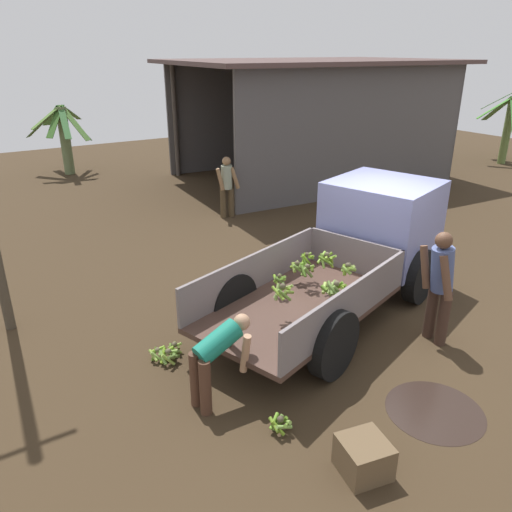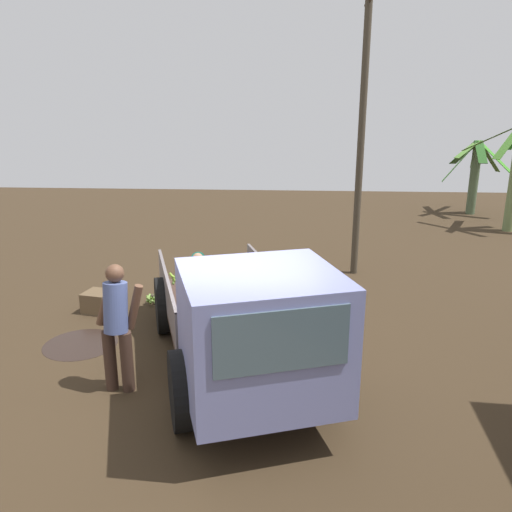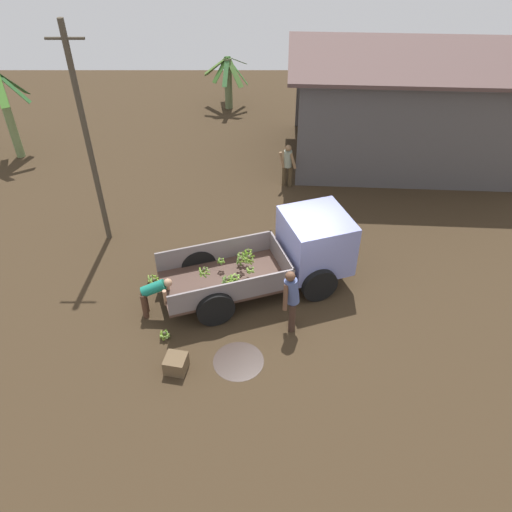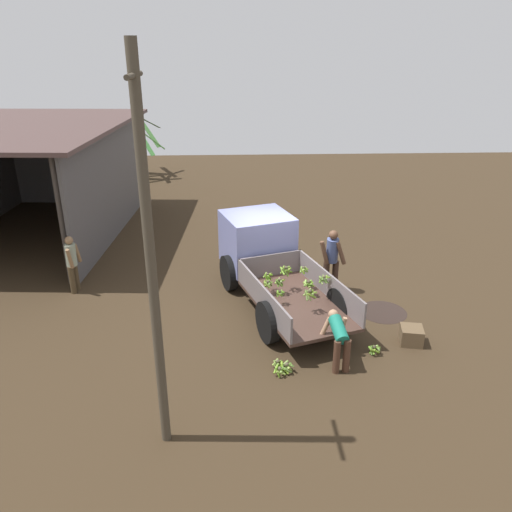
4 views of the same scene
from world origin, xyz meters
The scene contains 12 objects.
ground centered at (0.00, 0.00, 0.00)m, with size 36.00×36.00×0.00m, color #382A1A.
mud_patch_0 centered at (-1.26, -2.48, 0.00)m, with size 1.18×1.18×0.01m, color black.
cargo_truck centered at (0.20, 0.38, 1.03)m, with size 5.22×3.20×1.93m.
utility_pole centered at (-5.35, 2.36, 3.19)m, with size 0.94×0.16×6.22m.
banana_palm_1 centered at (-12.76, 7.46, 1.44)m, with size 2.55×2.27×2.65m.
person_foreground_visitor centered at (-0.03, -1.38, 0.96)m, with size 0.44×0.72×1.74m.
person_worker_loading centered at (-3.39, -0.91, 0.67)m, with size 0.83×0.62×1.07m.
banana_bunch_on_ground_0 centered at (-3.70, 0.30, 0.12)m, with size 0.25×0.26×0.20m.
banana_bunch_on_ground_1 centered at (-3.05, -1.79, 0.12)m, with size 0.27×0.27×0.22m.
banana_bunch_on_ground_2 centered at (-3.60, 0.16, 0.13)m, with size 0.30×0.31×0.23m.
banana_bunch_on_ground_3 centered at (-3.44, 0.32, 0.10)m, with size 0.23×0.23×0.19m.
wooden_crate_0 centered at (-2.65, -2.71, 0.19)m, with size 0.47×0.47×0.38m, color brown.
Camera 2 is at (5.86, 0.87, 3.61)m, focal length 35.00 mm.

